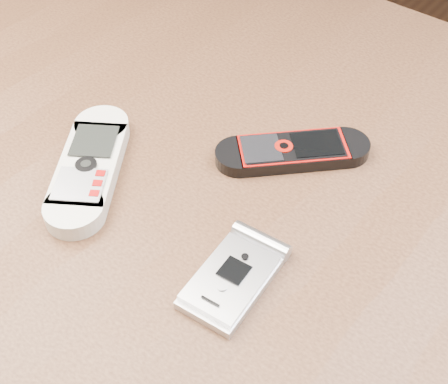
# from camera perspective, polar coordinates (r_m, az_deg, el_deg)

# --- Properties ---
(table) EXTENTS (1.20, 0.80, 0.75)m
(table) POSITION_cam_1_polar(r_m,az_deg,el_deg) (0.64, -0.35, -6.89)
(table) COLOR black
(table) RESTS_ON ground
(nokia_white) EXTENTS (0.13, 0.16, 0.02)m
(nokia_white) POSITION_cam_1_polar(r_m,az_deg,el_deg) (0.59, -12.23, 2.28)
(nokia_white) COLOR silver
(nokia_white) RESTS_ON table
(nokia_black_red) EXTENTS (0.14, 0.14, 0.01)m
(nokia_black_red) POSITION_cam_1_polar(r_m,az_deg,el_deg) (0.60, 6.31, 3.73)
(nokia_black_red) COLOR black
(nokia_black_red) RESTS_ON table
(motorola_razr) EXTENTS (0.06, 0.10, 0.02)m
(motorola_razr) POSITION_cam_1_polar(r_m,az_deg,el_deg) (0.49, 0.75, -7.87)
(motorola_razr) COLOR silver
(motorola_razr) RESTS_ON table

